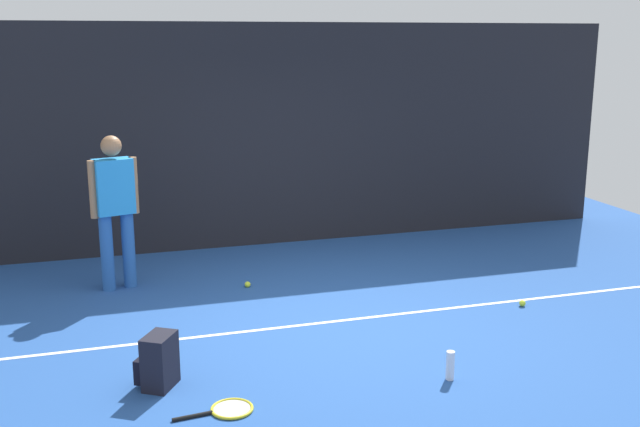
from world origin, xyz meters
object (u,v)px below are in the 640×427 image
water_bottle (450,365)px  tennis_ball_by_fence (248,284)px  tennis_racket (228,409)px  tennis_ball_near_player (522,303)px  tennis_player (115,203)px  backpack (158,362)px

water_bottle → tennis_ball_by_fence: bearing=112.1°
tennis_racket → tennis_ball_near_player: bearing=15.8°
tennis_player → tennis_ball_near_player: bearing=-39.0°
tennis_racket → tennis_ball_near_player: (3.31, 1.32, 0.02)m
backpack → water_bottle: size_ratio=1.81×
backpack → water_bottle: (2.28, -0.56, -0.09)m
tennis_racket → tennis_ball_by_fence: 2.83m
tennis_player → tennis_ball_near_player: size_ratio=25.76×
backpack → tennis_ball_near_player: backpack is taller
tennis_player → water_bottle: bearing=-66.1°
backpack → water_bottle: 2.35m
tennis_player → tennis_racket: tennis_player is taller
tennis_ball_near_player → backpack: bearing=-168.6°
tennis_player → backpack: bearing=-100.1°
tennis_player → tennis_ball_near_player: 4.45m
backpack → tennis_ball_near_player: bearing=133.1°
tennis_player → backpack: (0.20, -2.57, -0.76)m
tennis_ball_by_fence → tennis_racket: bearing=-104.5°
tennis_player → water_bottle: tennis_player is taller
tennis_ball_by_fence → water_bottle: size_ratio=0.27×
tennis_player → backpack: size_ratio=3.86×
water_bottle → tennis_racket: bearing=180.0°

